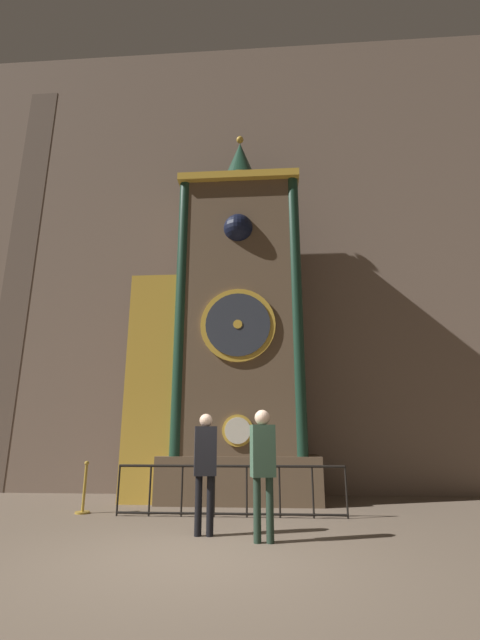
{
  "coord_description": "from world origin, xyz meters",
  "views": [
    {
      "loc": [
        0.95,
        -5.78,
        1.43
      ],
      "look_at": [
        0.24,
        4.66,
        4.3
      ],
      "focal_mm": 24.0,
      "sensor_mm": 36.0,
      "label": 1
    }
  ],
  "objects_px": {
    "clock_tower": "(226,334)",
    "visitor_far": "(263,460)",
    "visitor_near": "(205,461)",
    "stanchion_post": "(84,496)"
  },
  "relations": [
    {
      "from": "visitor_near",
      "to": "stanchion_post",
      "type": "distance_m",
      "value": 3.28
    },
    {
      "from": "clock_tower",
      "to": "stanchion_post",
      "type": "height_order",
      "value": "clock_tower"
    },
    {
      "from": "clock_tower",
      "to": "visitor_far",
      "type": "bearing_deg",
      "value": -76.25
    },
    {
      "from": "clock_tower",
      "to": "visitor_far",
      "type": "height_order",
      "value": "clock_tower"
    },
    {
      "from": "stanchion_post",
      "to": "visitor_near",
      "type": "bearing_deg",
      "value": -34.19
    },
    {
      "from": "visitor_near",
      "to": "visitor_far",
      "type": "bearing_deg",
      "value": -34.05
    },
    {
      "from": "visitor_far",
      "to": "stanchion_post",
      "type": "relative_size",
      "value": 1.88
    },
    {
      "from": "clock_tower",
      "to": "stanchion_post",
      "type": "xyz_separation_m",
      "value": [
        -2.6,
        -1.68,
        -3.62
      ]
    },
    {
      "from": "visitor_near",
      "to": "stanchion_post",
      "type": "relative_size",
      "value": 1.84
    },
    {
      "from": "clock_tower",
      "to": "visitor_near",
      "type": "height_order",
      "value": "clock_tower"
    }
  ]
}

